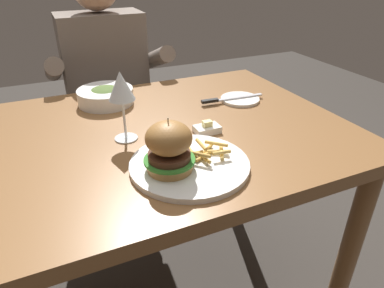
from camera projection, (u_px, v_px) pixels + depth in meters
The scene contains 10 objects.
dining_table at pixel (163, 158), 1.06m from camera, with size 1.10×0.83×0.74m.
main_plate at pixel (190, 164), 0.83m from camera, with size 0.29×0.29×0.01m, color white.
burger_sandwich at pixel (169, 147), 0.77m from camera, with size 0.12×0.12×0.13m.
fries_pile at pixel (207, 151), 0.84m from camera, with size 0.12×0.10×0.03m.
wine_glass at pixel (121, 88), 0.89m from camera, with size 0.07×0.07×0.19m.
bread_plate at pixel (240, 99), 1.21m from camera, with size 0.14×0.14×0.01m, color white.
table_knife at pixel (227, 99), 1.19m from camera, with size 0.23×0.03×0.01m.
butter_dish at pixel (207, 129), 0.99m from camera, with size 0.07×0.05×0.04m.
soup_bowl at pixel (106, 96), 1.18m from camera, with size 0.19×0.19×0.06m.
diner_person at pixel (110, 104), 1.64m from camera, with size 0.51×0.36×1.18m.
Camera 1 is at (-0.29, -0.87, 1.19)m, focal length 32.00 mm.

